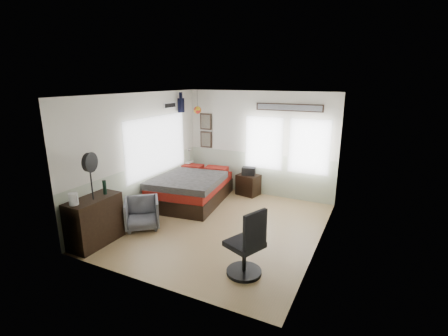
{
  "coord_description": "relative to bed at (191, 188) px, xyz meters",
  "views": [
    {
      "loc": [
        2.83,
        -5.57,
        2.99
      ],
      "look_at": [
        -0.1,
        0.4,
        1.15
      ],
      "focal_mm": 26.0,
      "sensor_mm": 36.0,
      "label": 1
    }
  ],
  "objects": [
    {
      "name": "stand_fan",
      "position": [
        -0.36,
        -2.69,
        1.23
      ],
      "size": [
        0.17,
        0.35,
        0.87
      ],
      "rotation": [
        0.0,
        0.0,
        0.23
      ],
      "color": "black",
      "rests_on": "dresser"
    },
    {
      "name": "room_shell",
      "position": [
        1.22,
        -0.78,
        1.27
      ],
      "size": [
        4.02,
        4.52,
        2.71
      ],
      "color": "silver",
      "rests_on": "ground_plane"
    },
    {
      "name": "nightstand",
      "position": [
        1.11,
        1.09,
        -0.07
      ],
      "size": [
        0.62,
        0.54,
        0.55
      ],
      "primitive_type": "cube",
      "rotation": [
        0.0,
        0.0,
        -0.2
      ],
      "color": "black",
      "rests_on": "ground_plane"
    },
    {
      "name": "task_chair",
      "position": [
        2.48,
        -2.36,
        0.12
      ],
      "size": [
        0.65,
        0.65,
        1.12
      ],
      "rotation": [
        0.0,
        0.0,
        -0.4
      ],
      "color": "black",
      "rests_on": "ground_plane"
    },
    {
      "name": "black_bag",
      "position": [
        1.11,
        1.09,
        0.31
      ],
      "size": [
        0.39,
        0.3,
        0.2
      ],
      "primitive_type": "cube",
      "rotation": [
        0.0,
        0.0,
        0.24
      ],
      "color": "black",
      "rests_on": "nightstand"
    },
    {
      "name": "kettle",
      "position": [
        -0.46,
        -3.01,
        0.66
      ],
      "size": [
        0.18,
        0.16,
        0.21
      ],
      "rotation": [
        0.0,
        0.0,
        -0.24
      ],
      "color": "silver",
      "rests_on": "dresser"
    },
    {
      "name": "armchair",
      "position": [
        -0.1,
        -1.74,
        -0.03
      ],
      "size": [
        0.96,
        0.96,
        0.63
      ],
      "primitive_type": "imported",
      "rotation": [
        0.0,
        0.0,
        0.69
      ],
      "color": "#4C4B4F",
      "rests_on": "ground_plane"
    },
    {
      "name": "wall_decor",
      "position": [
        0.2,
        0.99,
        1.76
      ],
      "size": [
        3.55,
        1.32,
        1.44
      ],
      "color": "#38281D",
      "rests_on": "room_shell"
    },
    {
      "name": "bottle",
      "position": [
        -0.39,
        -2.38,
        0.7
      ],
      "size": [
        0.07,
        0.07,
        0.27
      ],
      "primitive_type": "cylinder",
      "color": "black",
      "rests_on": "dresser"
    },
    {
      "name": "ground_plane",
      "position": [
        1.3,
        -0.96,
        -0.34
      ],
      "size": [
        4.0,
        4.5,
        0.01
      ],
      "primitive_type": "cube",
      "color": "tan"
    },
    {
      "name": "dresser",
      "position": [
        -0.44,
        -2.65,
        0.11
      ],
      "size": [
        0.48,
        1.0,
        0.9
      ],
      "primitive_type": "cube",
      "color": "black",
      "rests_on": "ground_plane"
    },
    {
      "name": "bed",
      "position": [
        0.0,
        0.0,
        0.0
      ],
      "size": [
        1.79,
        2.35,
        0.69
      ],
      "rotation": [
        0.0,
        0.0,
        0.13
      ],
      "color": "black",
      "rests_on": "ground_plane"
    }
  ]
}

